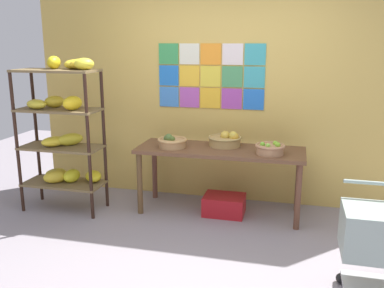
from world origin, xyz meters
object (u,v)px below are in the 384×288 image
display_table (220,156)px  fruit_basket_left (226,140)px  fruit_basket_back_right (172,142)px  banana_shelf_unit (64,127)px  shopping_cart (378,237)px  produce_crate_under_table (224,205)px  fruit_basket_right (270,149)px

display_table → fruit_basket_left: 0.21m
fruit_basket_left → fruit_basket_back_right: bearing=-159.5°
fruit_basket_back_right → fruit_basket_left: (0.56, 0.21, 0.01)m
banana_shelf_unit → shopping_cart: size_ratio=2.05×
shopping_cart → produce_crate_under_table: bearing=134.6°
banana_shelf_unit → produce_crate_under_table: size_ratio=3.85×
fruit_basket_back_right → shopping_cart: fruit_basket_back_right is taller
fruit_basket_left → shopping_cart: 2.01m
fruit_basket_back_right → fruit_basket_left: bearing=20.5°
banana_shelf_unit → display_table: banana_shelf_unit is taller
fruit_basket_right → produce_crate_under_table: (-0.47, 0.06, -0.68)m
fruit_basket_left → shopping_cart: bearing=-47.1°
fruit_basket_back_right → shopping_cart: 2.30m
produce_crate_under_table → display_table: bearing=142.7°
banana_shelf_unit → fruit_basket_right: banana_shelf_unit is taller
display_table → shopping_cart: shopping_cart is taller
fruit_basket_back_right → shopping_cart: (1.91, -1.24, -0.30)m
fruit_basket_left → produce_crate_under_table: bearing=-82.2°
fruit_basket_left → fruit_basket_right: bearing=-25.4°
banana_shelf_unit → shopping_cart: bearing=-18.3°
shopping_cart → fruit_basket_back_right: bearing=145.3°
fruit_basket_left → produce_crate_under_table: fruit_basket_left is taller
fruit_basket_back_right → fruit_basket_right: bearing=-1.4°
fruit_basket_right → fruit_basket_left: bearing=154.6°
banana_shelf_unit → fruit_basket_left: 1.78m
display_table → produce_crate_under_table: display_table is taller
fruit_basket_right → shopping_cart: fruit_basket_right is taller
display_table → fruit_basket_right: size_ratio=5.91×
banana_shelf_unit → fruit_basket_left: (1.72, 0.44, -0.15)m
fruit_basket_back_right → fruit_basket_right: fruit_basket_back_right is taller
fruit_basket_right → display_table: bearing=169.0°
fruit_basket_right → shopping_cart: size_ratio=0.37×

